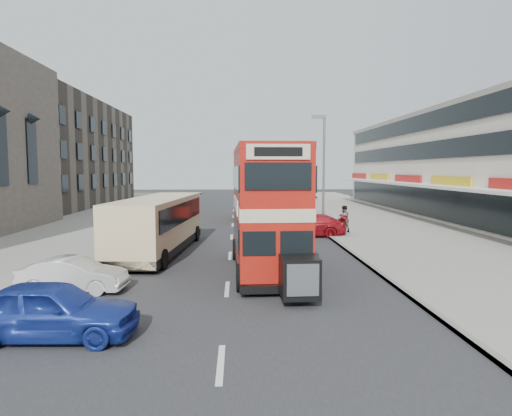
% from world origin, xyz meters
% --- Properties ---
extents(ground, '(160.00, 160.00, 0.00)m').
position_xyz_m(ground, '(0.00, 0.00, 0.00)').
color(ground, '#28282B').
rests_on(ground, ground).
extents(road_surface, '(12.00, 90.00, 0.01)m').
position_xyz_m(road_surface, '(0.00, 20.00, 0.01)').
color(road_surface, '#28282B').
rests_on(road_surface, ground).
extents(pavement_right, '(12.00, 90.00, 0.15)m').
position_xyz_m(pavement_right, '(12.00, 20.00, 0.07)').
color(pavement_right, gray).
rests_on(pavement_right, ground).
extents(pavement_left, '(12.00, 90.00, 0.15)m').
position_xyz_m(pavement_left, '(-12.00, 20.00, 0.07)').
color(pavement_left, gray).
rests_on(pavement_left, ground).
extents(kerb_left, '(0.20, 90.00, 0.16)m').
position_xyz_m(kerb_left, '(-6.10, 20.00, 0.07)').
color(kerb_left, gray).
rests_on(kerb_left, ground).
extents(kerb_right, '(0.20, 90.00, 0.16)m').
position_xyz_m(kerb_right, '(6.10, 20.00, 0.07)').
color(kerb_right, gray).
rests_on(kerb_right, ground).
extents(brick_terrace, '(14.00, 28.00, 12.00)m').
position_xyz_m(brick_terrace, '(-22.00, 38.00, 6.00)').
color(brick_terrace, '#66594C').
rests_on(brick_terrace, ground).
extents(commercial_row, '(9.90, 46.20, 9.30)m').
position_xyz_m(commercial_row, '(19.95, 22.00, 4.70)').
color(commercial_row, beige).
rests_on(commercial_row, ground).
extents(street_lamp, '(1.00, 0.20, 8.12)m').
position_xyz_m(street_lamp, '(6.52, 18.00, 4.78)').
color(street_lamp, slate).
rests_on(street_lamp, ground).
extents(bus_main, '(2.75, 9.10, 4.99)m').
position_xyz_m(bus_main, '(1.57, 4.59, 2.63)').
color(bus_main, black).
rests_on(bus_main, ground).
extents(bus_second, '(2.88, 8.53, 4.67)m').
position_xyz_m(bus_second, '(1.72, 23.94, 2.46)').
color(bus_second, black).
rests_on(bus_second, ground).
extents(coach, '(3.41, 10.12, 2.63)m').
position_xyz_m(coach, '(-3.64, 9.00, 1.55)').
color(coach, black).
rests_on(coach, ground).
extents(car_left_near, '(4.39, 1.91, 1.47)m').
position_xyz_m(car_left_near, '(-4.31, -2.35, 0.74)').
color(car_left_near, navy).
rests_on(car_left_near, ground).
extents(car_left_front, '(3.72, 1.56, 1.20)m').
position_xyz_m(car_left_front, '(-5.34, 1.92, 0.60)').
color(car_left_front, beige).
rests_on(car_left_front, ground).
extents(car_right_a, '(5.06, 2.55, 1.41)m').
position_xyz_m(car_right_a, '(4.85, 14.21, 0.70)').
color(car_right_a, maroon).
rests_on(car_right_a, ground).
extents(car_right_b, '(4.49, 2.48, 1.19)m').
position_xyz_m(car_right_b, '(4.49, 23.22, 0.59)').
color(car_right_b, orange).
rests_on(car_right_b, ground).
extents(pedestrian_near, '(0.79, 0.69, 1.79)m').
position_xyz_m(pedestrian_near, '(7.28, 14.62, 1.05)').
color(pedestrian_near, gray).
rests_on(pedestrian_near, pavement_right).
extents(pedestrian_far, '(1.08, 0.46, 1.84)m').
position_xyz_m(pedestrian_far, '(8.24, 31.62, 1.07)').
color(pedestrian_far, gray).
rests_on(pedestrian_far, pavement_right).
extents(cyclist, '(0.84, 2.00, 2.12)m').
position_xyz_m(cyclist, '(4.53, 20.21, 0.70)').
color(cyclist, gray).
rests_on(cyclist, ground).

